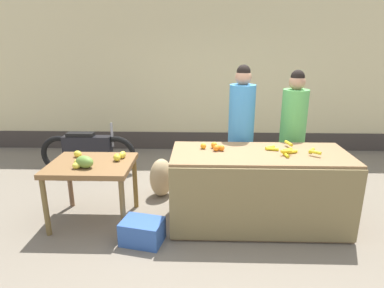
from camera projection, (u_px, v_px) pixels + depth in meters
ground_plane at (215, 221)px, 4.02m from camera, size 24.00×24.00×0.00m
market_wall_back at (211, 72)px, 6.44m from camera, size 9.78×0.23×3.20m
fruit_stall_counter at (258, 189)px, 3.86m from camera, size 2.03×0.87×0.90m
side_table_wooden at (92, 170)px, 3.87m from camera, size 0.97×0.80×0.75m
banana_bunch_pile at (290, 150)px, 3.74m from camera, size 0.57×0.49×0.07m
orange_pile at (214, 147)px, 3.83m from camera, size 0.28×0.18×0.07m
mango_papaya_pile at (89, 160)px, 3.75m from camera, size 0.67×0.52×0.14m
vendor_woman_blue_shirt at (241, 134)px, 4.38m from camera, size 0.34×0.34×1.85m
vendor_woman_green_shirt at (292, 136)px, 4.43m from camera, size 0.34×0.34×1.78m
parked_motorcycle at (88, 150)px, 5.43m from camera, size 1.60×0.18×0.88m
produce_crate at (142, 231)px, 3.56m from camera, size 0.50×0.41×0.26m
produce_sack at (161, 178)px, 4.63m from camera, size 0.45×0.47×0.55m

